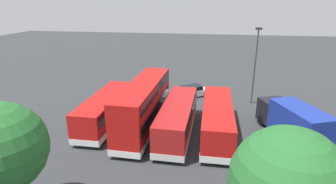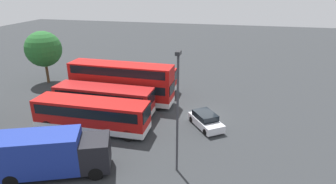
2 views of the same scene
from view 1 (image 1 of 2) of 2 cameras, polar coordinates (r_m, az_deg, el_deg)
ground_plane at (r=34.35m, az=1.41°, el=-1.06°), size 140.00×140.00×0.00m
bus_single_deck_near_end at (r=24.67m, az=10.36°, el=-5.52°), size 2.66×10.65×2.95m
bus_single_deck_second at (r=24.43m, az=2.03°, el=-5.46°), size 2.78×10.36×2.95m
bus_double_decker_third at (r=25.28m, az=-5.11°, el=-2.63°), size 2.86×11.81×4.55m
bus_single_deck_fourth at (r=27.05m, az=-12.99°, el=-3.48°), size 2.66×10.12×2.95m
box_truck_blue at (r=26.03m, az=24.87°, el=-5.52°), size 5.10×7.89×3.20m
car_hatchback_silver at (r=34.53m, az=5.23°, el=0.20°), size 4.24×3.75×1.43m
lamp_post_tall at (r=32.38m, az=18.01°, el=6.24°), size 0.70×0.30×8.87m
tree_midleft at (r=13.23m, az=24.03°, el=-17.37°), size 5.09×5.09×6.73m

